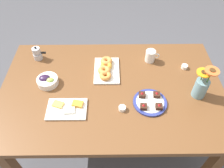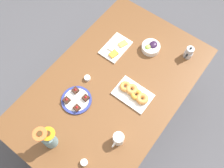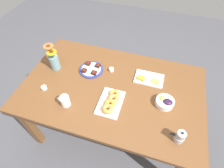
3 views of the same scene
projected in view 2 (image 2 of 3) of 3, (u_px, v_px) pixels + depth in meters
name	position (u px, v px, depth m)	size (l,w,h in m)	color
ground_plane	(112.00, 117.00, 2.58)	(6.00, 6.00, 0.00)	#4C4C51
dining_table	(112.00, 91.00, 1.99)	(1.60, 1.00, 0.74)	brown
coffee_mug	(118.00, 139.00, 1.69)	(0.11, 0.08, 0.10)	white
grape_bowl	(151.00, 47.00, 2.04)	(0.15, 0.15, 0.07)	white
cheese_platter	(116.00, 48.00, 2.06)	(0.26, 0.17, 0.03)	white
croissant_platter	(134.00, 93.00, 1.87)	(0.19, 0.28, 0.05)	white
jam_cup_honey	(87.00, 78.00, 1.93)	(0.05, 0.05, 0.03)	white
jam_cup_berry	(84.00, 163.00, 1.65)	(0.05, 0.05, 0.03)	white
dessert_plate	(76.00, 100.00, 1.86)	(0.23, 0.23, 0.05)	navy
flower_vase	(49.00, 139.00, 1.65)	(0.12, 0.11, 0.25)	#6B939E
moka_pot	(189.00, 53.00, 2.00)	(0.11, 0.07, 0.12)	#B7B7BC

